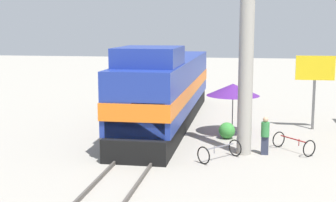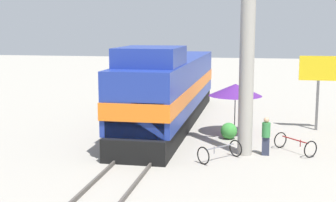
{
  "view_description": "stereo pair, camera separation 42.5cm",
  "coord_description": "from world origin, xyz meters",
  "px_view_note": "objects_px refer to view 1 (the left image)",
  "views": [
    {
      "loc": [
        4.2,
        -20.31,
        5.25
      ],
      "look_at": [
        1.2,
        -2.55,
        2.38
      ],
      "focal_mm": 50.0,
      "sensor_mm": 36.0,
      "label": 1
    },
    {
      "loc": [
        4.62,
        -20.23,
        5.25
      ],
      "look_at": [
        1.2,
        -2.55,
        2.38
      ],
      "focal_mm": 50.0,
      "sensor_mm": 36.0,
      "label": 2
    }
  ],
  "objects_px": {
    "utility_pole": "(246,46)",
    "billboard_sign": "(315,74)",
    "bicycle": "(293,143)",
    "locomotive": "(167,90)",
    "person_bystander": "(265,134)",
    "bicycle_spare": "(220,151)",
    "vendor_umbrella": "(233,90)"
  },
  "relations": [
    {
      "from": "utility_pole",
      "to": "billboard_sign",
      "type": "distance_m",
      "value": 6.61
    },
    {
      "from": "billboard_sign",
      "to": "bicycle",
      "type": "relative_size",
      "value": 2.04
    },
    {
      "from": "locomotive",
      "to": "person_bystander",
      "type": "distance_m",
      "value": 7.28
    },
    {
      "from": "locomotive",
      "to": "bicycle_spare",
      "type": "distance_m",
      "value": 7.24
    },
    {
      "from": "utility_pole",
      "to": "bicycle_spare",
      "type": "xyz_separation_m",
      "value": [
        -0.94,
        -1.11,
        -4.12
      ]
    },
    {
      "from": "vendor_umbrella",
      "to": "billboard_sign",
      "type": "distance_m",
      "value": 4.52
    },
    {
      "from": "locomotive",
      "to": "person_bystander",
      "type": "height_order",
      "value": "locomotive"
    },
    {
      "from": "vendor_umbrella",
      "to": "billboard_sign",
      "type": "xyz_separation_m",
      "value": [
        4.06,
        1.87,
        0.65
      ]
    },
    {
      "from": "locomotive",
      "to": "billboard_sign",
      "type": "height_order",
      "value": "locomotive"
    },
    {
      "from": "vendor_umbrella",
      "to": "bicycle_spare",
      "type": "relative_size",
      "value": 1.41
    },
    {
      "from": "locomotive",
      "to": "utility_pole",
      "type": "bearing_deg",
      "value": -51.27
    },
    {
      "from": "utility_pole",
      "to": "vendor_umbrella",
      "type": "distance_m",
      "value": 4.23
    },
    {
      "from": "locomotive",
      "to": "utility_pole",
      "type": "height_order",
      "value": "utility_pole"
    },
    {
      "from": "person_bystander",
      "to": "bicycle_spare",
      "type": "height_order",
      "value": "person_bystander"
    },
    {
      "from": "utility_pole",
      "to": "bicycle",
      "type": "xyz_separation_m",
      "value": [
        2.07,
        0.66,
        -4.11
      ]
    },
    {
      "from": "utility_pole",
      "to": "billboard_sign",
      "type": "relative_size",
      "value": 2.34
    },
    {
      "from": "bicycle",
      "to": "locomotive",
      "type": "bearing_deg",
      "value": 104.63
    },
    {
      "from": "person_bystander",
      "to": "bicycle",
      "type": "relative_size",
      "value": 0.86
    },
    {
      "from": "locomotive",
      "to": "bicycle",
      "type": "bearing_deg",
      "value": -36.0
    },
    {
      "from": "utility_pole",
      "to": "vendor_umbrella",
      "type": "relative_size",
      "value": 3.44
    },
    {
      "from": "billboard_sign",
      "to": "person_bystander",
      "type": "height_order",
      "value": "billboard_sign"
    },
    {
      "from": "billboard_sign",
      "to": "bicycle",
      "type": "distance_m",
      "value": 5.54
    },
    {
      "from": "utility_pole",
      "to": "bicycle",
      "type": "distance_m",
      "value": 4.65
    },
    {
      "from": "locomotive",
      "to": "bicycle_spare",
      "type": "xyz_separation_m",
      "value": [
        3.23,
        -6.3,
        -1.54
      ]
    },
    {
      "from": "billboard_sign",
      "to": "bicycle_spare",
      "type": "bearing_deg",
      "value": -124.09
    },
    {
      "from": "billboard_sign",
      "to": "bicycle_spare",
      "type": "relative_size",
      "value": 2.07
    },
    {
      "from": "utility_pole",
      "to": "vendor_umbrella",
      "type": "height_order",
      "value": "utility_pole"
    },
    {
      "from": "locomotive",
      "to": "bicycle",
      "type": "xyz_separation_m",
      "value": [
        6.23,
        -4.53,
        -1.54
      ]
    },
    {
      "from": "utility_pole",
      "to": "vendor_umbrella",
      "type": "bearing_deg",
      "value": 99.59
    },
    {
      "from": "locomotive",
      "to": "utility_pole",
      "type": "relative_size",
      "value": 1.82
    },
    {
      "from": "vendor_umbrella",
      "to": "bicycle",
      "type": "height_order",
      "value": "vendor_umbrella"
    },
    {
      "from": "vendor_umbrella",
      "to": "bicycle_spare",
      "type": "bearing_deg",
      "value": -94.18
    }
  ]
}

